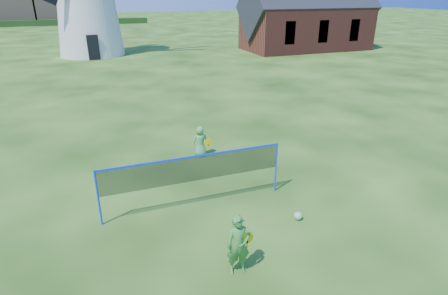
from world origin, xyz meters
TOP-DOWN VIEW (x-y plane):
  - ground at (0.00, 0.00)m, footprint 220.00×220.00m
  - chapel at (18.47, 25.41)m, footprint 12.95×6.28m
  - badminton_net at (-0.80, 0.15)m, footprint 5.05×0.05m
  - player_girl at (-0.67, -2.67)m, footprint 0.69×0.41m
  - player_boy at (0.38, 3.40)m, footprint 0.67×0.48m
  - play_ball at (1.56, -1.43)m, footprint 0.22×0.22m

SIDE VIEW (x-z plane):
  - ground at x=0.00m, z-range 0.00..0.00m
  - play_ball at x=1.56m, z-range 0.00..0.22m
  - player_boy at x=0.38m, z-range 0.00..1.12m
  - player_girl at x=-0.67m, z-range 0.00..1.38m
  - badminton_net at x=-0.80m, z-range 0.36..1.91m
  - chapel at x=18.47m, z-range -2.39..8.55m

